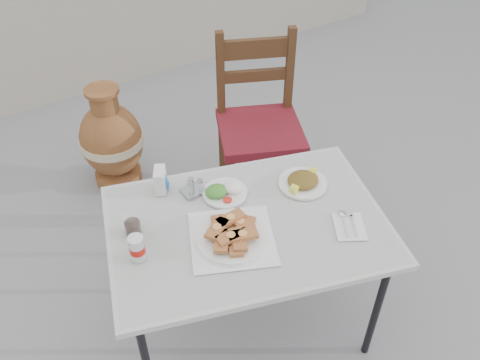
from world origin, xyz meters
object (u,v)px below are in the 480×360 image
pide_plate (232,233)px  terracotta_urn (112,140)px  condiment_caddy (194,188)px  cola_glass (132,225)px  salad_chopped_plate (303,181)px  soda_can (137,248)px  napkin_holder (160,180)px  cafe_table (247,231)px  chair (259,124)px  salad_rice_plate (224,191)px

pide_plate → terracotta_urn: 1.41m
terracotta_urn → pide_plate: bearing=-88.6°
pide_plate → condiment_caddy: bearing=89.8°
cola_glass → terracotta_urn: cola_glass is taller
pide_plate → salad_chopped_plate: (0.42, 0.11, -0.01)m
cola_glass → salad_chopped_plate: bearing=-9.4°
salad_chopped_plate → soda_can: (-0.77, -0.01, 0.04)m
condiment_caddy → terracotta_urn: condiment_caddy is taller
napkin_holder → salad_chopped_plate: bearing=0.3°
cola_glass → cafe_table: bearing=-24.8°
soda_can → chair: size_ratio=0.11×
salad_chopped_plate → soda_can: soda_can is taller
chair → soda_can: bearing=-122.4°
cola_glass → condiment_caddy: 0.32m
condiment_caddy → chair: size_ratio=0.10×
cola_glass → salad_rice_plate: bearing=0.8°
salad_rice_plate → condiment_caddy: bearing=142.7°
terracotta_urn → cafe_table: bearing=-84.3°
cola_glass → terracotta_urn: 1.22m
cafe_table → salad_rice_plate: bearing=87.8°
terracotta_urn → soda_can: bearing=-104.0°
cafe_table → condiment_caddy: bearing=109.4°
pide_plate → cola_glass: bearing=143.5°
pide_plate → salad_chopped_plate: 0.44m
pide_plate → chair: (0.64, 0.77, -0.18)m
cafe_table → cola_glass: cola_glass is taller
salad_chopped_plate → napkin_holder: bearing=151.1°
cola_glass → condiment_caddy: bearing=15.3°
salad_rice_plate → salad_chopped_plate: (0.32, -0.13, 0.00)m
chair → terracotta_urn: 0.91m
salad_rice_plate → cola_glass: bearing=-179.2°
condiment_caddy → chair: (0.64, 0.46, -0.17)m
cola_glass → chair: (0.95, 0.54, -0.19)m
cafe_table → cola_glass: 0.46m
salad_chopped_plate → condiment_caddy: condiment_caddy is taller
cafe_table → condiment_caddy: condiment_caddy is taller
salad_rice_plate → soda_can: soda_can is taller
salad_rice_plate → terracotta_urn: 1.18m
soda_can → condiment_caddy: size_ratio=1.06×
chair → cola_glass: bearing=-126.9°
pide_plate → chair: 1.02m
condiment_caddy → terracotta_urn: 1.11m
cola_glass → pide_plate: bearing=-36.5°
napkin_holder → terracotta_urn: napkin_holder is taller
cola_glass → napkin_holder: 0.26m
salad_chopped_plate → condiment_caddy: 0.47m
salad_chopped_plate → condiment_caddy: (-0.42, 0.21, 0.01)m
cola_glass → napkin_holder: bearing=40.8°
cafe_table → terracotta_urn: 1.35m
cola_glass → chair: size_ratio=0.09×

